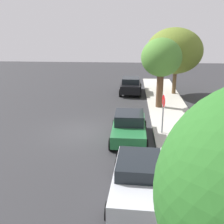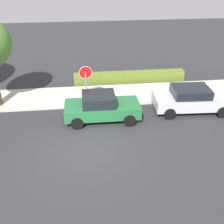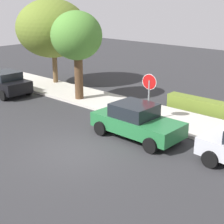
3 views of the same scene
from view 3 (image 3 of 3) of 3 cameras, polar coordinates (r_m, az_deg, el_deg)
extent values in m
plane|color=#2D2D30|center=(13.89, -5.92, -6.47)|extent=(60.00, 60.00, 0.00)
cube|color=beige|center=(17.82, 7.47, -0.55)|extent=(32.00, 2.91, 0.14)
cylinder|color=gray|center=(16.66, 6.11, 1.71)|extent=(0.08, 0.08, 2.11)
cylinder|color=white|center=(16.40, 6.23, 5.00)|extent=(0.76, 0.10, 0.76)
cylinder|color=red|center=(16.40, 6.23, 5.00)|extent=(0.71, 0.10, 0.71)
cube|color=#236B38|center=(14.92, 4.21, -2.04)|extent=(4.05, 1.80, 0.63)
cube|color=black|center=(14.83, 3.70, 0.31)|extent=(1.75, 1.56, 0.58)
cylinder|color=black|center=(14.98, 10.40, -3.45)|extent=(0.64, 0.23, 0.64)
cylinder|color=black|center=(13.62, 6.41, -5.54)|extent=(0.64, 0.23, 0.64)
cylinder|color=black|center=(16.47, 2.36, -1.09)|extent=(0.64, 0.23, 0.64)
cylinder|color=black|center=(15.26, -1.91, -2.72)|extent=(0.64, 0.23, 0.64)
cylinder|color=black|center=(12.94, 16.04, -7.54)|extent=(0.65, 0.25, 0.64)
cube|color=black|center=(22.76, -17.48, 4.48)|extent=(3.90, 1.81, 0.70)
cube|color=black|center=(22.48, -17.40, 5.85)|extent=(1.82, 1.55, 0.47)
cylinder|color=black|center=(22.17, -13.80, 3.56)|extent=(0.65, 0.24, 0.64)
cylinder|color=black|center=(21.33, -17.62, 2.63)|extent=(0.65, 0.24, 0.64)
cylinder|color=black|center=(24.35, -17.20, 4.59)|extent=(0.65, 0.24, 0.64)
cylinder|color=#513823|center=(20.17, -5.54, 5.77)|extent=(0.49, 0.49, 2.84)
ellipsoid|color=#4C8433|center=(19.86, -5.92, 12.53)|extent=(2.92, 2.92, 2.76)
cylinder|color=brown|center=(24.48, -9.46, 7.26)|extent=(0.34, 0.34, 2.33)
ellipsoid|color=olive|center=(23.86, -9.95, 13.54)|extent=(4.76, 4.76, 3.86)
camera|label=1|loc=(12.61, 71.14, 7.97)|focal=45.00mm
camera|label=2|loc=(9.97, -66.27, 19.66)|focal=45.00mm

